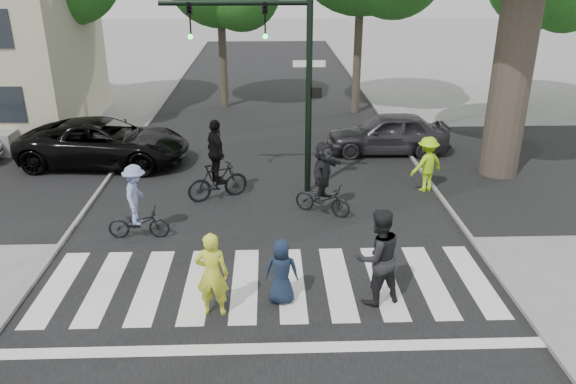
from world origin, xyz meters
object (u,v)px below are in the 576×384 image
(pedestrian_child, at_px, (281,271))
(cyclist_mid, at_px, (217,167))
(pedestrian_adult, at_px, (378,257))
(cyclist_left, at_px, (137,207))
(cyclist_right, at_px, (323,182))
(car_suv, at_px, (105,143))
(traffic_signal, at_px, (279,60))
(pedestrian_woman, at_px, (212,274))
(car_grey, at_px, (387,133))

(pedestrian_child, distance_m, cyclist_mid, 5.66)
(pedestrian_adult, xyz_separation_m, cyclist_left, (-5.39, 3.04, -0.19))
(cyclist_right, relative_size, car_suv, 0.37)
(traffic_signal, relative_size, car_suv, 1.08)
(pedestrian_woman, distance_m, cyclist_left, 3.98)
(cyclist_left, bearing_deg, pedestrian_adult, -29.42)
(pedestrian_woman, height_order, car_grey, pedestrian_woman)
(car_grey, bearing_deg, car_suv, -83.63)
(traffic_signal, height_order, cyclist_right, traffic_signal)
(pedestrian_child, bearing_deg, traffic_signal, -87.84)
(traffic_signal, xyz_separation_m, car_grey, (3.95, 3.56, -3.17))
(pedestrian_adult, xyz_separation_m, cyclist_mid, (-3.61, 5.45, -0.05))
(cyclist_left, relative_size, cyclist_mid, 0.81)
(cyclist_left, bearing_deg, car_suv, 112.16)
(pedestrian_child, relative_size, car_suv, 0.25)
(cyclist_left, height_order, car_suv, cyclist_left)
(pedestrian_woman, height_order, pedestrian_child, pedestrian_woman)
(pedestrian_woman, xyz_separation_m, pedestrian_adult, (3.24, 0.31, 0.14))
(traffic_signal, height_order, pedestrian_adult, traffic_signal)
(pedestrian_child, relative_size, pedestrian_adult, 0.68)
(cyclist_left, height_order, cyclist_right, cyclist_right)
(traffic_signal, distance_m, car_grey, 6.19)
(cyclist_left, xyz_separation_m, cyclist_mid, (1.77, 2.41, 0.14))
(cyclist_right, bearing_deg, pedestrian_child, -106.10)
(pedestrian_child, height_order, cyclist_mid, cyclist_mid)
(cyclist_right, bearing_deg, cyclist_mid, 158.81)
(traffic_signal, bearing_deg, cyclist_left, -140.77)
(cyclist_mid, bearing_deg, car_grey, 35.25)
(pedestrian_woman, bearing_deg, pedestrian_child, -159.79)
(pedestrian_adult, distance_m, cyclist_mid, 6.54)
(traffic_signal, bearing_deg, car_grey, 42.05)
(car_grey, bearing_deg, pedestrian_woman, -27.70)
(pedestrian_woman, height_order, cyclist_right, cyclist_right)
(pedestrian_woman, distance_m, car_grey, 11.19)
(cyclist_mid, bearing_deg, pedestrian_child, -72.38)
(pedestrian_child, bearing_deg, cyclist_left, -37.60)
(pedestrian_woman, relative_size, pedestrian_adult, 0.86)
(pedestrian_woman, distance_m, pedestrian_adult, 3.26)
(traffic_signal, relative_size, car_grey, 1.39)
(traffic_signal, height_order, car_grey, traffic_signal)
(cyclist_left, xyz_separation_m, car_suv, (-2.26, 5.54, -0.06))
(traffic_signal, relative_size, pedestrian_adult, 2.94)
(pedestrian_child, distance_m, cyclist_right, 4.43)
(cyclist_mid, height_order, cyclist_right, cyclist_mid)
(pedestrian_woman, bearing_deg, cyclist_left, -52.65)
(cyclist_mid, relative_size, car_grey, 0.55)
(pedestrian_child, xyz_separation_m, cyclist_right, (1.23, 4.25, 0.22))
(cyclist_left, relative_size, cyclist_right, 0.94)
(pedestrian_adult, bearing_deg, pedestrian_woman, -14.79)
(pedestrian_adult, height_order, cyclist_left, pedestrian_adult)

